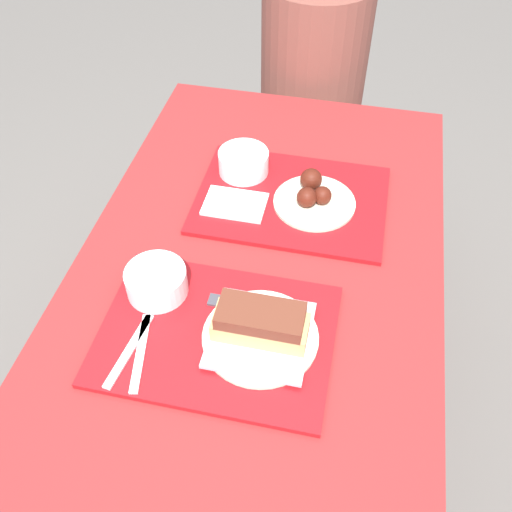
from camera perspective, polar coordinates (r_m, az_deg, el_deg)
ground_plane at (r=1.84m, az=-0.23°, el=-18.25°), size 12.00×12.00×0.00m
picnic_table at (r=1.27m, az=-0.32°, el=-5.95°), size 0.78×1.43×0.77m
picnic_bench_far at (r=2.12m, az=5.25°, el=9.71°), size 0.74×0.28×0.47m
tray_near at (r=1.10m, az=-3.94°, el=-7.85°), size 0.44×0.33×0.01m
tray_far at (r=1.36m, az=3.54°, el=5.62°), size 0.44×0.33×0.01m
bowl_coleslaw_near at (r=1.15m, az=-9.94°, el=-2.43°), size 0.12×0.12×0.06m
brisket_sandwich_plate at (r=1.06m, az=0.45°, el=-7.25°), size 0.22×0.22×0.08m
plastic_fork_near at (r=1.09m, az=-12.55°, el=-9.17°), size 0.04×0.17×0.00m
plastic_knife_near at (r=1.09m, az=-11.47°, el=-9.42°), size 0.05×0.17×0.00m
condiment_packet at (r=1.14m, az=-3.88°, el=-4.48°), size 0.04×0.03×0.01m
bowl_coleslaw_far at (r=1.41m, az=-1.26°, el=9.47°), size 0.12×0.12×0.06m
wings_plate_far at (r=1.34m, az=5.76°, el=6.05°), size 0.19×0.19×0.06m
napkin_far at (r=1.33m, az=-2.12°, el=5.22°), size 0.14×0.10×0.01m
person_seated_across at (r=1.91m, az=5.85°, el=19.04°), size 0.34×0.34×0.74m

